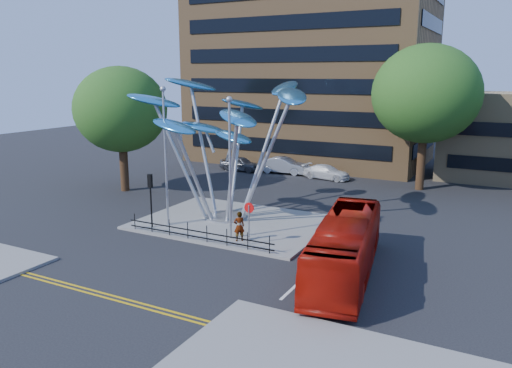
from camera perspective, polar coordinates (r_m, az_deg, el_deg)
The scene contains 18 objects.
ground at distance 27.74m, azimuth -6.98°, elevation -8.02°, with size 120.00×120.00×0.00m, color black.
traffic_island at distance 33.01m, azimuth -2.50°, elevation -4.42°, with size 12.00×9.00×0.15m, color slate.
double_yellow_near at distance 23.45m, azimuth -15.51°, elevation -12.35°, with size 40.00×0.12×0.01m, color gold.
double_yellow_far at distance 23.26m, azimuth -16.02°, elevation -12.60°, with size 40.00×0.12×0.01m, color gold.
brick_tower at distance 57.49m, azimuth 6.53°, elevation 17.74°, with size 25.00×15.00×30.00m, color olive.
tree_right at distance 43.86m, azimuth 18.86°, elevation 9.70°, with size 8.80×8.80×12.11m.
tree_left at distance 42.70m, azimuth -15.20°, elevation 8.20°, with size 7.60×7.60×10.32m.
leaf_sculpture at distance 32.84m, azimuth -3.63°, elevation 7.57°, with size 12.72×9.54×9.51m.
street_lamp_left at distance 31.78m, azimuth -10.35°, elevation 4.48°, with size 0.36×0.36×8.80m.
street_lamp_right at distance 28.61m, azimuth -3.01°, elevation 3.27°, with size 0.36×0.36×8.30m.
traffic_light_island at distance 31.82m, azimuth -11.98°, elevation -0.60°, with size 0.28×0.18×3.42m.
no_entry_sign_island at distance 28.20m, azimuth -0.81°, elevation -3.69°, with size 0.60×0.10×2.45m.
pedestrian_railing_front at distance 29.41m, azimuth -6.73°, elevation -5.66°, with size 10.00×0.06×1.00m.
red_bus at distance 24.73m, azimuth 10.16°, elevation -7.10°, with size 2.46×10.52×2.93m, color #9B1007.
pedestrian at distance 28.99m, azimuth -1.94°, elevation -4.86°, with size 0.64×0.42×1.76m, color gray.
parked_car_left at distance 50.74m, azimuth -1.78°, elevation 2.34°, with size 1.73×4.31×1.47m, color #414349.
parked_car_mid at distance 49.43m, azimuth 3.23°, elevation 2.13°, with size 1.69×4.84×1.60m, color #B6B9BE.
parked_car_right at distance 47.19m, azimuth 8.08°, elevation 1.35°, with size 1.83×4.49×1.30m, color silver.
Camera 1 is at (14.93, -21.27, 9.68)m, focal length 35.00 mm.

